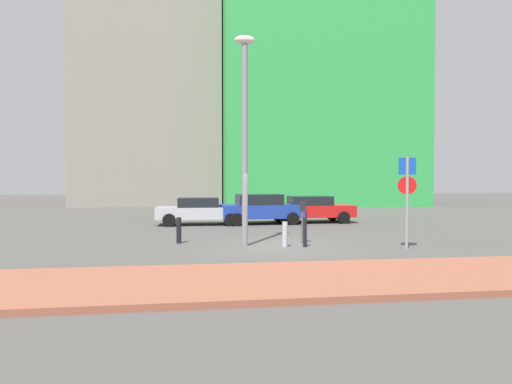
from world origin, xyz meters
The scene contains 13 objects.
ground_plane centered at (0.00, 0.00, 0.00)m, with size 120.00×120.00×0.00m, color #4C4947.
sidewalk_brick centered at (0.00, -5.57, 0.07)m, with size 40.00×3.60×0.14m, color #93513D.
parked_car_silver centered at (-2.56, 7.86, 0.73)m, with size 4.43×2.00×1.39m.
parked_car_blue centered at (0.60, 7.90, 0.81)m, with size 4.31×2.24×1.55m.
parked_car_red centered at (3.33, 8.22, 0.75)m, with size 4.60×2.11×1.42m.
parking_sign_post centered at (3.98, -1.43, 1.92)m, with size 0.59×0.16×3.04m.
parking_meter centered at (0.94, 0.41, 0.96)m, with size 0.18×0.14×1.48m.
street_lamp centered at (-1.17, 0.14, 4.24)m, with size 0.70×0.36×7.22m.
traffic_bollard_near centered at (0.83, -0.37, 0.51)m, with size 0.13×0.13×1.03m, color black.
traffic_bollard_mid centered at (0.16, -0.24, 0.43)m, with size 0.18×0.18×0.86m, color #B7B7BC.
traffic_bollard_far centered at (-3.44, 1.16, 0.47)m, with size 0.18×0.18×0.94m, color black.
building_colorful_midrise centered at (8.69, 29.18, 14.13)m, with size 17.79×17.03×28.26m, color green.
building_under_construction centered at (-6.75, 31.42, 12.21)m, with size 12.85×15.57×24.42m, color gray.
Camera 1 is at (-3.02, -15.28, 2.28)m, focal length 31.67 mm.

